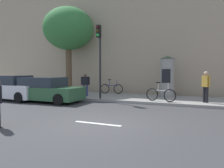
# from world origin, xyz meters

# --- Properties ---
(ground_plane) EXTENTS (80.00, 80.00, 0.00)m
(ground_plane) POSITION_xyz_m (0.00, 0.00, 0.00)
(ground_plane) COLOR #38383A
(sidewalk_curb) EXTENTS (36.00, 4.00, 0.15)m
(sidewalk_curb) POSITION_xyz_m (0.00, 7.00, 0.07)
(sidewalk_curb) COLOR gray
(sidewalk_curb) RESTS_ON ground_plane
(lane_markings) EXTENTS (25.80, 0.16, 0.01)m
(lane_markings) POSITION_xyz_m (0.00, 0.00, 0.00)
(lane_markings) COLOR silver
(lane_markings) RESTS_ON ground_plane
(building_backdrop) EXTENTS (36.00, 5.00, 10.98)m
(building_backdrop) POSITION_xyz_m (0.00, 12.00, 5.49)
(building_backdrop) COLOR tan
(building_backdrop) RESTS_ON ground_plane
(traffic_light) EXTENTS (0.24, 0.45, 4.50)m
(traffic_light) POSITION_xyz_m (-2.56, 5.24, 3.17)
(traffic_light) COLOR black
(traffic_light) RESTS_ON sidewalk_curb
(poster_column) EXTENTS (1.02, 1.02, 2.73)m
(poster_column) POSITION_xyz_m (1.11, 8.04, 1.53)
(poster_column) COLOR gray
(poster_column) RESTS_ON sidewalk_curb
(street_tree) EXTENTS (3.99, 3.99, 6.81)m
(street_tree) POSITION_xyz_m (-6.73, 8.03, 5.21)
(street_tree) COLOR brown
(street_tree) RESTS_ON sidewalk_curb
(pedestrian_in_light_jacket) EXTENTS (0.44, 0.43, 1.70)m
(pedestrian_in_light_jacket) POSITION_xyz_m (3.50, 6.03, 1.14)
(pedestrian_in_light_jacket) COLOR black
(pedestrian_in_light_jacket) RESTS_ON sidewalk_curb
(pedestrian_with_bag) EXTENTS (0.63, 0.31, 1.55)m
(pedestrian_with_bag) POSITION_xyz_m (-4.02, 6.01, 1.06)
(pedestrian_with_bag) COLOR navy
(pedestrian_with_bag) RESTS_ON sidewalk_curb
(bicycle_leaning) EXTENTS (1.76, 0.33, 1.09)m
(bicycle_leaning) POSITION_xyz_m (-3.09, 8.33, 0.54)
(bicycle_leaning) COLOR black
(bicycle_leaning) RESTS_ON sidewalk_curb
(bicycle_upright) EXTENTS (1.75, 0.36, 1.09)m
(bicycle_upright) POSITION_xyz_m (1.16, 5.57, 0.54)
(bicycle_upright) COLOR black
(bicycle_upright) RESTS_ON sidewalk_curb
(parked_car_red) EXTENTS (4.22, 2.00, 1.58)m
(parked_car_red) POSITION_xyz_m (-8.00, 3.54, 0.76)
(parked_car_red) COLOR silver
(parked_car_red) RESTS_ON ground_plane
(parked_car_dark) EXTENTS (4.48, 2.05, 1.49)m
(parked_car_dark) POSITION_xyz_m (-5.45, 3.68, 0.72)
(parked_car_dark) COLOR #2D5938
(parked_car_dark) RESTS_ON ground_plane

